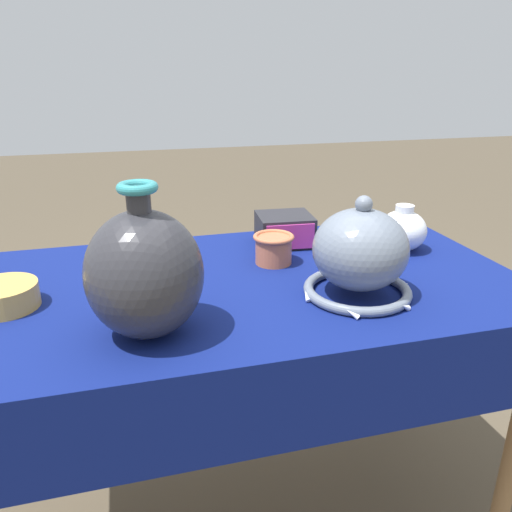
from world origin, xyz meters
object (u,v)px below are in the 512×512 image
Objects in this scene: vase_dome_bell at (360,255)px; jar_round_porcelain at (402,230)px; pot_squat_ochre at (4,296)px; mosaic_tile_box at (285,229)px; vase_tall_bulbous at (145,273)px; cup_wide_terracotta at (274,248)px.

jar_round_porcelain is (0.24, 0.23, -0.04)m from vase_dome_bell.
vase_dome_bell is 0.75m from pot_squat_ochre.
mosaic_tile_box is at bearing 155.80° from jar_round_porcelain.
vase_tall_bulbous is at bearing -33.07° from pot_squat_ochre.
mosaic_tile_box reaches higher than pot_squat_ochre.
vase_tall_bulbous reaches higher than cup_wide_terracotta.
vase_tall_bulbous is 1.80× the size of mosaic_tile_box.
vase_tall_bulbous reaches higher than pot_squat_ochre.
cup_wide_terracotta is at bearing -113.90° from mosaic_tile_box.
mosaic_tile_box is 1.14× the size of pot_squat_ochre.
vase_dome_bell is 0.27m from cup_wide_terracotta.
vase_dome_bell is 1.55× the size of mosaic_tile_box.
vase_tall_bulbous is 2.25× the size of jar_round_porcelain.
cup_wide_terracotta is (-0.37, -0.00, -0.02)m from jar_round_porcelain.
pot_squat_ochre is 0.99m from jar_round_porcelain.
jar_round_porcelain is at bearing 22.52° from vase_tall_bulbous.
cup_wide_terracotta is at bearing 40.76° from vase_tall_bulbous.
vase_tall_bulbous reaches higher than vase_dome_bell.
pot_squat_ochre is at bearing 170.01° from vase_dome_bell.
jar_round_porcelain is (0.98, 0.10, 0.03)m from pot_squat_ochre.
cup_wide_terracotta is (-0.07, -0.14, -0.00)m from mosaic_tile_box.
vase_tall_bulbous is at bearing -129.26° from mosaic_tile_box.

